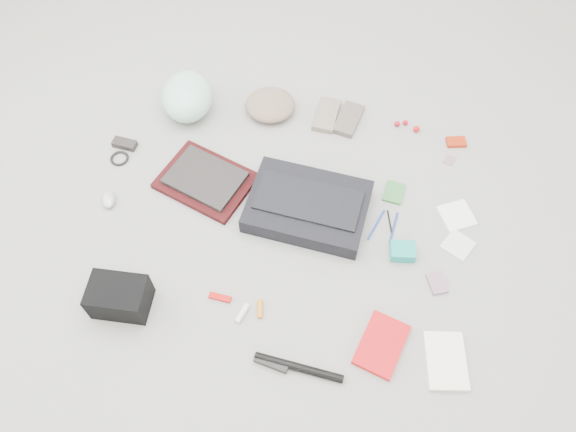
# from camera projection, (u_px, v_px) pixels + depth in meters

# --- Properties ---
(ground_plane) EXTENTS (4.00, 4.00, 0.00)m
(ground_plane) POSITION_uv_depth(u_px,v_px,m) (288.00, 222.00, 2.26)
(ground_plane) COLOR gray
(messenger_bag) EXTENTS (0.51, 0.39, 0.08)m
(messenger_bag) POSITION_uv_depth(u_px,v_px,m) (308.00, 206.00, 2.26)
(messenger_bag) COLOR black
(messenger_bag) RESTS_ON ground_plane
(bag_flap) EXTENTS (0.44, 0.24, 0.01)m
(bag_flap) POSITION_uv_depth(u_px,v_px,m) (308.00, 200.00, 2.22)
(bag_flap) COLOR black
(bag_flap) RESTS_ON messenger_bag
(laptop_sleeve) EXTENTS (0.44, 0.39, 0.03)m
(laptop_sleeve) POSITION_uv_depth(u_px,v_px,m) (206.00, 181.00, 2.36)
(laptop_sleeve) COLOR #330A0B
(laptop_sleeve) RESTS_ON ground_plane
(laptop) EXTENTS (0.36, 0.31, 0.02)m
(laptop) POSITION_uv_depth(u_px,v_px,m) (205.00, 178.00, 2.34)
(laptop) COLOR black
(laptop) RESTS_ON laptop_sleeve
(bike_helmet) EXTENTS (0.28, 0.32, 0.17)m
(bike_helmet) POSITION_uv_depth(u_px,v_px,m) (187.00, 96.00, 2.51)
(bike_helmet) COLOR #B1E9D8
(bike_helmet) RESTS_ON ground_plane
(beanie) EXTENTS (0.24, 0.23, 0.08)m
(beanie) POSITION_uv_depth(u_px,v_px,m) (270.00, 105.00, 2.54)
(beanie) COLOR #836958
(beanie) RESTS_ON ground_plane
(mitten_left) EXTENTS (0.12, 0.20, 0.03)m
(mitten_left) POSITION_uv_depth(u_px,v_px,m) (326.00, 115.00, 2.55)
(mitten_left) COLOR gray
(mitten_left) RESTS_ON ground_plane
(mitten_right) EXTENTS (0.14, 0.20, 0.03)m
(mitten_right) POSITION_uv_depth(u_px,v_px,m) (349.00, 119.00, 2.53)
(mitten_right) COLOR #5F544E
(mitten_right) RESTS_ON ground_plane
(power_brick) EXTENTS (0.11, 0.06, 0.03)m
(power_brick) POSITION_uv_depth(u_px,v_px,m) (125.00, 144.00, 2.46)
(power_brick) COLOR black
(power_brick) RESTS_ON ground_plane
(cable_coil) EXTENTS (0.09, 0.09, 0.01)m
(cable_coil) POSITION_uv_depth(u_px,v_px,m) (119.00, 158.00, 2.43)
(cable_coil) COLOR black
(cable_coil) RESTS_ON ground_plane
(mouse) EXTENTS (0.08, 0.11, 0.03)m
(mouse) POSITION_uv_depth(u_px,v_px,m) (108.00, 199.00, 2.30)
(mouse) COLOR #A1A1A1
(mouse) RESTS_ON ground_plane
(camera_bag) EXTENTS (0.21, 0.15, 0.13)m
(camera_bag) POSITION_uv_depth(u_px,v_px,m) (119.00, 297.00, 2.02)
(camera_bag) COLOR black
(camera_bag) RESTS_ON ground_plane
(multitool) EXTENTS (0.09, 0.03, 0.01)m
(multitool) POSITION_uv_depth(u_px,v_px,m) (220.00, 297.00, 2.08)
(multitool) COLOR #B20B06
(multitool) RESTS_ON ground_plane
(toiletry_tube_white) EXTENTS (0.05, 0.08, 0.02)m
(toiletry_tube_white) POSITION_uv_depth(u_px,v_px,m) (242.00, 313.00, 2.05)
(toiletry_tube_white) COLOR silver
(toiletry_tube_white) RESTS_ON ground_plane
(toiletry_tube_orange) EXTENTS (0.03, 0.07, 0.02)m
(toiletry_tube_orange) POSITION_uv_depth(u_px,v_px,m) (260.00, 309.00, 2.06)
(toiletry_tube_orange) COLOR orange
(toiletry_tube_orange) RESTS_ON ground_plane
(u_lock) EXTENTS (0.13, 0.06, 0.02)m
(u_lock) POSITION_uv_depth(u_px,v_px,m) (271.00, 363.00, 1.95)
(u_lock) COLOR black
(u_lock) RESTS_ON ground_plane
(bike_pump) EXTENTS (0.32, 0.07, 0.03)m
(bike_pump) POSITION_uv_depth(u_px,v_px,m) (299.00, 367.00, 1.94)
(bike_pump) COLOR black
(bike_pump) RESTS_ON ground_plane
(book_red) EXTENTS (0.20, 0.25, 0.02)m
(book_red) POSITION_uv_depth(u_px,v_px,m) (382.00, 345.00, 1.99)
(book_red) COLOR red
(book_red) RESTS_ON ground_plane
(book_white) EXTENTS (0.16, 0.22, 0.02)m
(book_white) POSITION_uv_depth(u_px,v_px,m) (446.00, 361.00, 1.96)
(book_white) COLOR white
(book_white) RESTS_ON ground_plane
(notepad) EXTENTS (0.09, 0.12, 0.01)m
(notepad) POSITION_uv_depth(u_px,v_px,m) (394.00, 192.00, 2.33)
(notepad) COLOR #317134
(notepad) RESTS_ON ground_plane
(pen_blue) EXTENTS (0.06, 0.15, 0.01)m
(pen_blue) POSITION_uv_depth(u_px,v_px,m) (376.00, 225.00, 2.25)
(pen_blue) COLOR #1A329E
(pen_blue) RESTS_ON ground_plane
(pen_black) EXTENTS (0.03, 0.12, 0.01)m
(pen_black) POSITION_uv_depth(u_px,v_px,m) (390.00, 223.00, 2.26)
(pen_black) COLOR black
(pen_black) RESTS_ON ground_plane
(pen_navy) EXTENTS (0.03, 0.15, 0.01)m
(pen_navy) POSITION_uv_depth(u_px,v_px,m) (394.00, 228.00, 2.24)
(pen_navy) COLOR navy
(pen_navy) RESTS_ON ground_plane
(accordion_wallet) EXTENTS (0.10, 0.08, 0.05)m
(accordion_wallet) POSITION_uv_depth(u_px,v_px,m) (403.00, 251.00, 2.17)
(accordion_wallet) COLOR teal
(accordion_wallet) RESTS_ON ground_plane
(card_deck) EXTENTS (0.09, 0.10, 0.02)m
(card_deck) POSITION_uv_depth(u_px,v_px,m) (437.00, 283.00, 2.11)
(card_deck) COLOR gray
(card_deck) RESTS_ON ground_plane
(napkin_top) EXTENTS (0.17, 0.17, 0.01)m
(napkin_top) POSITION_uv_depth(u_px,v_px,m) (457.00, 215.00, 2.28)
(napkin_top) COLOR white
(napkin_top) RESTS_ON ground_plane
(napkin_bottom) EXTENTS (0.15, 0.15, 0.01)m
(napkin_bottom) POSITION_uv_depth(u_px,v_px,m) (458.00, 245.00, 2.21)
(napkin_bottom) COLOR silver
(napkin_bottom) RESTS_ON ground_plane
(lollipop_a) EXTENTS (0.03, 0.03, 0.03)m
(lollipop_a) POSITION_uv_depth(u_px,v_px,m) (397.00, 124.00, 2.52)
(lollipop_a) COLOR #A40F20
(lollipop_a) RESTS_ON ground_plane
(lollipop_b) EXTENTS (0.03, 0.03, 0.02)m
(lollipop_b) POSITION_uv_depth(u_px,v_px,m) (405.00, 123.00, 2.53)
(lollipop_b) COLOR #BA0011
(lollipop_b) RESTS_ON ground_plane
(lollipop_c) EXTENTS (0.03, 0.03, 0.03)m
(lollipop_c) POSITION_uv_depth(u_px,v_px,m) (416.00, 129.00, 2.50)
(lollipop_c) COLOR #B90F10
(lollipop_c) RESTS_ON ground_plane
(altoids_tin) EXTENTS (0.09, 0.07, 0.02)m
(altoids_tin) POSITION_uv_depth(u_px,v_px,m) (456.00, 142.00, 2.47)
(altoids_tin) COLOR #AA250E
(altoids_tin) RESTS_ON ground_plane
(stamp_sheet) EXTENTS (0.06, 0.06, 0.00)m
(stamp_sheet) POSITION_uv_depth(u_px,v_px,m) (449.00, 160.00, 2.43)
(stamp_sheet) COLOR gray
(stamp_sheet) RESTS_ON ground_plane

